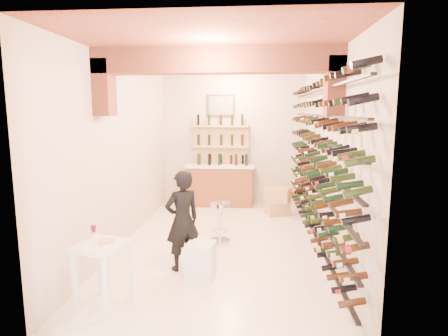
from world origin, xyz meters
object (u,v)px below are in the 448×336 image
Objects in this scene: back_counter at (220,184)px; chrome_barstool at (220,219)px; tasting_table at (102,255)px; white_stool at (201,260)px; person at (182,220)px; wine_rack at (313,157)px; crate_lower at (277,208)px.

back_counter is 2.38× the size of chrome_barstool.
tasting_table is 1.98× the size of white_stool.
wine_rack is at bearing 171.73° from person.
person is (-0.29, 0.22, 0.50)m from white_stool.
white_stool is (1.04, 0.91, -0.40)m from tasting_table.
person is 1.33m from chrome_barstool.
wine_rack is 3.38m from back_counter.
wine_rack is at bearing -2.38° from chrome_barstool.
white_stool is (0.11, -4.01, -0.29)m from back_counter.
chrome_barstool is 1.39× the size of crate_lower.
person reaches higher than crate_lower.
wine_rack reaches higher than tasting_table.
person is at bearing -109.97° from chrome_barstool.
white_stool is (-1.73, -1.36, -1.31)m from wine_rack.
white_stool is at bearing -88.49° from back_counter.
tasting_table is 1.85× the size of crate_lower.
person is at bearing -117.39° from crate_lower.
back_counter is 3.31× the size of crate_lower.
tasting_table is (-0.93, -4.92, 0.11)m from back_counter.
back_counter is 3.55× the size of white_stool.
person reaches higher than tasting_table.
tasting_table is 4.78m from crate_lower.
person reaches higher than white_stool.
back_counter is 5.01m from tasting_table.
person reaches higher than back_counter.
chrome_barstool is (-1.58, 0.07, -1.13)m from wine_rack.
crate_lower is at bearing 103.54° from wine_rack.
white_stool is 0.93× the size of crate_lower.
tasting_table is 2.63m from chrome_barstool.
back_counter is at bearing 150.93° from crate_lower.
chrome_barstool is at bearing -84.48° from back_counter.
back_counter is at bearing -130.60° from person.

